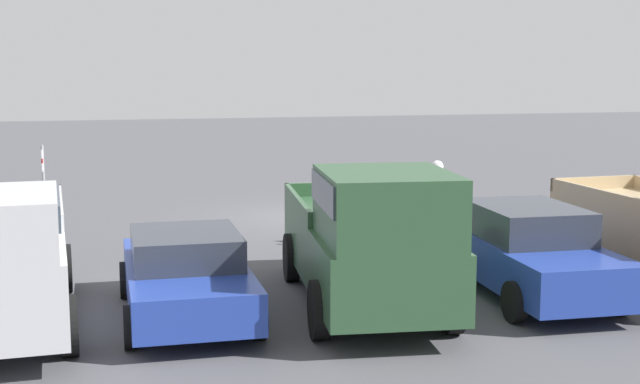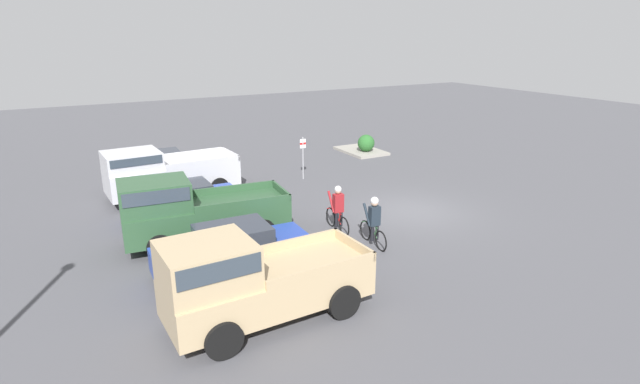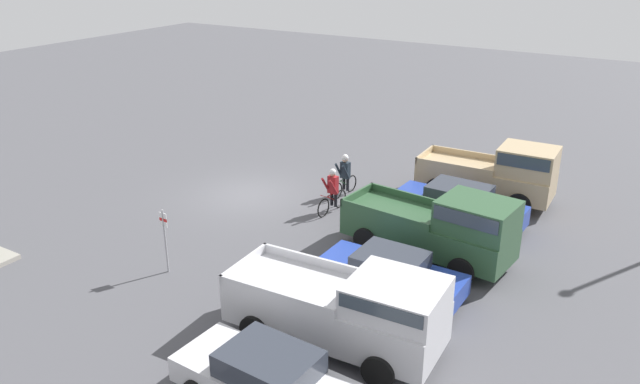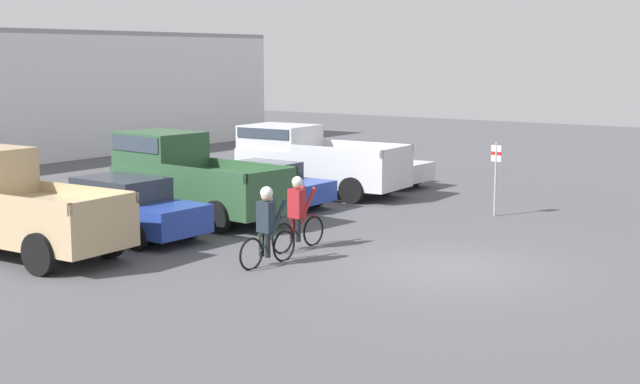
% 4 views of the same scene
% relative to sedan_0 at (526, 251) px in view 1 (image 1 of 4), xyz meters
% --- Properties ---
extents(ground_plane, '(80.00, 80.00, 0.00)m').
position_rel_sedan_0_xyz_m(ground_plane, '(1.69, -8.15, -0.74)').
color(ground_plane, '#4C4C51').
extents(sedan_0, '(2.02, 4.71, 1.50)m').
position_rel_sedan_0_xyz_m(sedan_0, '(0.00, 0.00, 0.00)').
color(sedan_0, '#233D9E').
rests_on(sedan_0, ground_plane).
extents(pickup_truck_1, '(2.55, 5.65, 2.34)m').
position_rel_sedan_0_xyz_m(pickup_truck_1, '(2.85, 0.46, 0.46)').
color(pickup_truck_1, '#2D5133').
rests_on(pickup_truck_1, ground_plane).
extents(sedan_1, '(1.95, 4.24, 1.32)m').
position_rel_sedan_0_xyz_m(sedan_1, '(5.60, -0.01, -0.08)').
color(sedan_1, '#233D9E').
rests_on(sedan_1, ground_plane).
extents(cyclist_0, '(1.83, 0.49, 1.74)m').
position_rel_sedan_0_xyz_m(cyclist_0, '(1.35, -4.42, 0.13)').
color(cyclist_0, black).
rests_on(cyclist_0, ground_plane).
extents(cyclist_1, '(1.75, 0.48, 1.74)m').
position_rel_sedan_0_xyz_m(cyclist_1, '(-0.32, -4.83, 0.15)').
color(cyclist_1, black).
rests_on(cyclist_1, ground_plane).
extents(fire_lane_sign, '(0.06, 0.30, 2.10)m').
position_rel_sedan_0_xyz_m(fire_lane_sign, '(7.97, -6.44, 0.53)').
color(fire_lane_sign, '#9E9EA3').
rests_on(fire_lane_sign, ground_plane).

